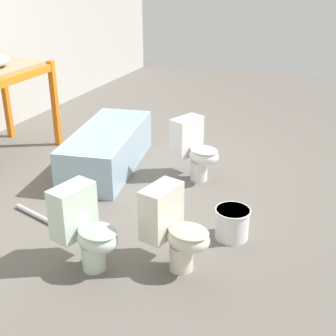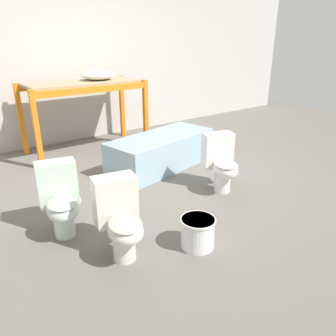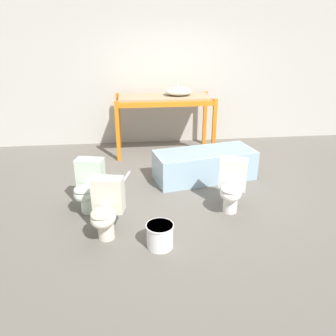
# 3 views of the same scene
# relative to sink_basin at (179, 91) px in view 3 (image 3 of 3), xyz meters

# --- Properties ---
(ground_plane) EXTENTS (12.00, 12.00, 0.00)m
(ground_plane) POSITION_rel_sink_basin_xyz_m (0.01, -1.59, -1.20)
(ground_plane) COLOR #666059
(warehouse_wall_rear) EXTENTS (10.80, 0.08, 3.20)m
(warehouse_wall_rear) POSITION_rel_sink_basin_xyz_m (0.01, 0.70, 0.40)
(warehouse_wall_rear) COLOR beige
(warehouse_wall_rear) RESTS_ON ground_plane
(shelving_rack) EXTENTS (1.87, 0.87, 1.12)m
(shelving_rack) POSITION_rel_sink_basin_xyz_m (-0.27, -0.01, -0.25)
(shelving_rack) COLOR orange
(shelving_rack) RESTS_ON ground_plane
(sink_basin) EXTENTS (0.52, 0.45, 0.24)m
(sink_basin) POSITION_rel_sink_basin_xyz_m (0.00, 0.00, 0.00)
(sink_basin) COLOR silver
(sink_basin) RESTS_ON shelving_rack
(bathtub_main) EXTENTS (1.70, 0.95, 0.47)m
(bathtub_main) POSITION_rel_sink_basin_xyz_m (0.23, -1.39, -0.93)
(bathtub_main) COLOR #99B7CC
(bathtub_main) RESTS_ON ground_plane
(toilet_near) EXTENTS (0.43, 0.59, 0.68)m
(toilet_near) POSITION_rel_sink_basin_xyz_m (-1.53, -2.21, -0.83)
(toilet_near) COLOR silver
(toilet_near) RESTS_ON ground_plane
(toilet_far) EXTENTS (0.42, 0.59, 0.68)m
(toilet_far) POSITION_rel_sink_basin_xyz_m (-1.26, -2.85, -0.83)
(toilet_far) COLOR silver
(toilet_far) RESTS_ON ground_plane
(toilet_extra) EXTENTS (0.49, 0.61, 0.68)m
(toilet_extra) POSITION_rel_sink_basin_xyz_m (0.37, -2.43, -0.83)
(toilet_extra) COLOR white
(toilet_extra) RESTS_ON ground_plane
(bucket_white) EXTENTS (0.31, 0.31, 0.28)m
(bucket_white) POSITION_rel_sink_basin_xyz_m (-0.66, -3.17, -1.05)
(bucket_white) COLOR white
(bucket_white) RESTS_ON ground_plane
(loose_pipe) EXTENTS (0.24, 0.72, 0.05)m
(loose_pipe) POSITION_rel_sink_basin_xyz_m (-1.09, -1.41, -1.17)
(loose_pipe) COLOR #B7B7BC
(loose_pipe) RESTS_ON ground_plane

